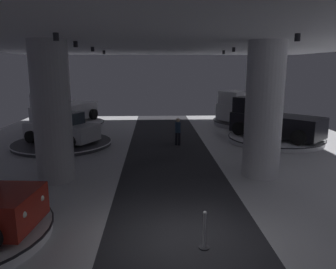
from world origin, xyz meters
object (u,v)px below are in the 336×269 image
object	(u,v)px
column_right	(264,110)
display_platform_far_left	(62,143)
pickup_truck_deep_right	(247,108)
visitor_walking_near	(178,130)
pickup_truck_deep_left	(63,111)
pickup_truck_far_right	(272,121)
column_left	(52,112)
display_platform_deep_right	(250,122)
display_platform_far_right	(275,139)
display_car_far_left	(62,129)
display_platform_deep_left	(67,124)

from	to	relation	value
column_right	display_platform_far_left	distance (m)	11.64
pickup_truck_deep_right	column_right	bearing A→B (deg)	-103.26
visitor_walking_near	pickup_truck_deep_left	bearing A→B (deg)	142.47
display_platform_far_left	visitor_walking_near	bearing A→B (deg)	-2.50
column_right	pickup_truck_far_right	distance (m)	7.07
column_left	pickup_truck_deep_right	size ratio (longest dim) A/B	0.98
pickup_truck_deep_right	display_platform_deep_right	bearing A→B (deg)	31.34
pickup_truck_deep_right	visitor_walking_near	world-z (taller)	pickup_truck_deep_right
column_right	display_platform_far_right	bearing A→B (deg)	64.42
display_car_far_left	pickup_truck_deep_left	bearing A→B (deg)	104.29
column_left	display_platform_far_right	bearing A→B (deg)	29.09
column_left	pickup_truck_deep_right	distance (m)	16.52
column_left	display_platform_deep_left	xyz separation A→B (m)	(-2.74, 12.23, -2.58)
display_platform_deep_left	display_car_far_left	distance (m)	6.52
display_platform_far_left	display_car_far_left	world-z (taller)	display_car_far_left
column_right	display_platform_deep_right	bearing A→B (deg)	75.69
column_right	display_platform_deep_right	world-z (taller)	column_right
pickup_truck_far_right	visitor_walking_near	world-z (taller)	pickup_truck_far_right
display_platform_deep_left	pickup_truck_deep_right	bearing A→B (deg)	-0.71
display_platform_far_right	display_platform_deep_left	world-z (taller)	same
pickup_truck_far_right	display_platform_far_left	size ratio (longest dim) A/B	0.93
display_platform_deep_right	display_platform_far_left	bearing A→B (deg)	-153.89
display_platform_deep_left	display_platform_deep_right	size ratio (longest dim) A/B	1.00
column_left	pickup_truck_deep_right	bearing A→B (deg)	47.10
pickup_truck_far_right	pickup_truck_deep_left	size ratio (longest dim) A/B	0.93
display_platform_far_left	visitor_walking_near	distance (m)	6.75
display_car_far_left	pickup_truck_deep_right	bearing A→B (deg)	26.09
display_platform_far_right	pickup_truck_far_right	size ratio (longest dim) A/B	1.07
column_right	display_platform_deep_right	distance (m)	12.68
pickup_truck_far_right	pickup_truck_deep_left	distance (m)	15.00
column_left	display_platform_far_left	distance (m)	6.62
display_car_far_left	pickup_truck_deep_right	distance (m)	13.98
pickup_truck_deep_left	pickup_truck_far_right	bearing A→B (deg)	-21.08
display_platform_far_left	visitor_walking_near	world-z (taller)	visitor_walking_near
display_platform_deep_right	visitor_walking_near	bearing A→B (deg)	-133.03
column_left	display_car_far_left	world-z (taller)	column_left
display_platform_far_left	display_platform_deep_right	world-z (taller)	display_platform_deep_right
display_platform_deep_left	visitor_walking_near	bearing A→B (deg)	-39.26
column_left	display_platform_deep_right	world-z (taller)	column_left
display_platform_far_right	display_platform_deep_right	world-z (taller)	display_platform_deep_right
display_platform_deep_right	pickup_truck_deep_right	xyz separation A→B (m)	(-0.27, -0.17, 1.10)
display_platform_far_left	pickup_truck_deep_right	xyz separation A→B (m)	(12.58, 6.13, 1.17)
pickup_truck_deep_left	display_platform_far_left	bearing A→B (deg)	-75.92
pickup_truck_deep_left	display_platform_far_left	xyz separation A→B (m)	(1.51, -6.01, -1.11)
display_platform_far_right	pickup_truck_deep_left	xyz separation A→B (m)	(-14.22, 5.63, 1.07)
pickup_truck_far_right	display_platform_deep_right	bearing A→B (deg)	86.36
display_platform_far_right	display_platform_deep_left	xyz separation A→B (m)	(-14.08, 5.92, -0.00)
display_car_far_left	pickup_truck_far_right	bearing A→B (deg)	2.89
display_platform_far_right	visitor_walking_near	distance (m)	6.09
pickup_truck_deep_left	display_platform_deep_right	size ratio (longest dim) A/B	1.00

